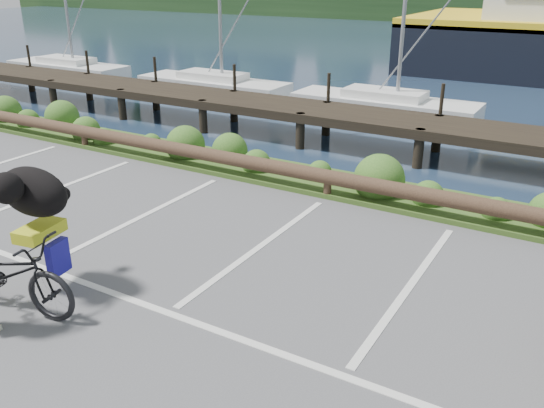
% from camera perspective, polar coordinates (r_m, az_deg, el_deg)
% --- Properties ---
extents(ground, '(72.00, 72.00, 0.00)m').
position_cam_1_polar(ground, '(8.34, -8.40, -9.40)').
color(ground, '#4D4D4F').
extents(vegetation_strip, '(34.00, 1.60, 0.10)m').
position_cam_1_polar(vegetation_strip, '(12.45, 6.86, 1.86)').
color(vegetation_strip, '#3D5B21').
rests_on(vegetation_strip, ground).
extents(log_rail, '(32.00, 0.30, 0.60)m').
position_cam_1_polar(log_rail, '(11.87, 5.47, 0.63)').
color(log_rail, '#443021').
rests_on(log_rail, ground).
extents(bicycle, '(2.26, 1.11, 1.13)m').
position_cam_1_polar(bicycle, '(8.55, -24.75, -6.20)').
color(bicycle, black).
rests_on(bicycle, ground).
extents(dog, '(0.79, 1.29, 0.70)m').
position_cam_1_polar(dog, '(8.64, -22.57, 1.13)').
color(dog, black).
rests_on(dog, bicycle).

